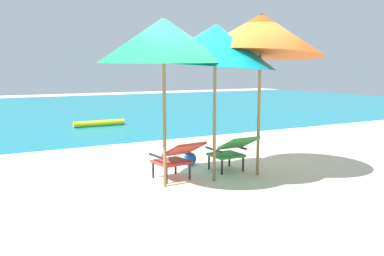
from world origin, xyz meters
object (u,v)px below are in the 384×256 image
swim_buoy (99,123)px  beach_umbrella_right (261,34)px  lounge_chair_left (177,156)px  beach_umbrella_left (164,40)px  beach_ball (190,159)px  beach_umbrella_center (215,46)px  lounge_chair_right (232,150)px

swim_buoy → beach_umbrella_right: 7.42m
lounge_chair_left → beach_umbrella_left: size_ratio=0.36×
swim_buoy → beach_umbrella_right: beach_umbrella_right is taller
beach_umbrella_right → beach_ball: bearing=120.2°
beach_umbrella_center → beach_umbrella_right: 0.86m
beach_umbrella_right → beach_ball: (-0.68, 1.16, -2.21)m
beach_umbrella_left → beach_umbrella_center: 0.83m
lounge_chair_left → beach_umbrella_left: beach_umbrella_left is taller
beach_umbrella_right → beach_ball: beach_umbrella_right is taller
beach_umbrella_center → beach_ball: (0.16, 1.11, -2.01)m
beach_umbrella_center → beach_umbrella_left: bearing=174.4°
beach_umbrella_left → beach_ball: beach_umbrella_left is taller
beach_ball → swim_buoy: bearing=90.7°
swim_buoy → lounge_chair_right: bearing=-86.2°
lounge_chair_left → beach_ball: (0.68, 0.84, -0.28)m
beach_umbrella_center → beach_ball: bearing=82.0°
lounge_chair_right → beach_umbrella_center: bearing=-151.1°
swim_buoy → lounge_chair_right: lounge_chair_right is taller
beach_umbrella_left → beach_umbrella_center: bearing=-5.6°
swim_buoy → beach_ball: (0.07, -5.88, 0.02)m
beach_umbrella_center → lounge_chair_right: bearing=28.9°
swim_buoy → beach_umbrella_left: bearing=-97.5°
swim_buoy → beach_ball: 5.88m
beach_umbrella_left → beach_ball: size_ratio=10.68×
swim_buoy → lounge_chair_right: (0.44, -6.70, 0.31)m
swim_buoy → lounge_chair_right: 6.72m
beach_umbrella_left → lounge_chair_left: bearing=32.5°
lounge_chair_left → beach_ball: lounge_chair_left is taller
swim_buoy → lounge_chair_left: size_ratio=1.72×
beach_umbrella_center → beach_umbrella_right: bearing=-3.1°
beach_umbrella_center → lounge_chair_left: bearing=152.7°
beach_umbrella_center → beach_umbrella_right: size_ratio=0.98×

